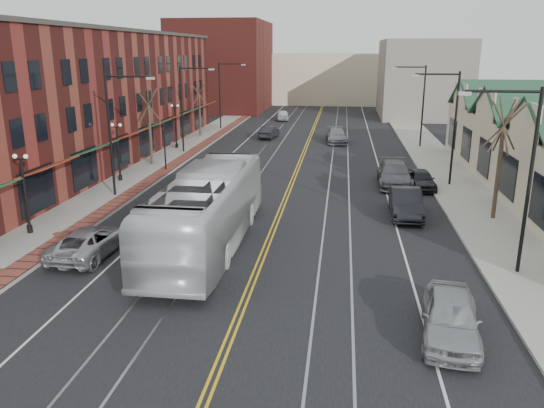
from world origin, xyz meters
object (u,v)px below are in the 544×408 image
(parked_car_c, at_px, (394,174))
(parked_car_d, at_px, (421,179))
(transit_bus, at_px, (207,210))
(parked_car_b, at_px, (406,203))
(parked_car_a, at_px, (451,317))
(parked_suv, at_px, (89,242))

(parked_car_c, relative_size, parked_car_d, 1.43)
(transit_bus, distance_m, parked_car_c, 17.56)
(parked_car_d, bearing_deg, parked_car_b, -109.53)
(transit_bus, height_order, parked_car_b, transit_bus)
(transit_bus, xyz_separation_m, parked_car_d, (12.19, 13.32, -1.23))
(parked_car_a, height_order, parked_car_d, parked_car_a)
(parked_car_b, relative_size, parked_car_d, 1.21)
(parked_car_a, bearing_deg, parked_car_c, 97.88)
(parked_car_b, xyz_separation_m, parked_car_c, (0.00, 7.56, 0.03))
(transit_bus, relative_size, parked_car_d, 3.38)
(parked_suv, relative_size, parked_car_b, 1.02)
(parked_car_a, bearing_deg, parked_car_b, 97.88)
(transit_bus, height_order, parked_car_d, transit_bus)
(parked_car_a, bearing_deg, parked_suv, 168.39)
(parked_car_a, xyz_separation_m, parked_car_c, (0.00, 21.64, 0.05))
(parked_suv, xyz_separation_m, parked_car_d, (17.58, 15.27, -0.00))
(parked_suv, distance_m, parked_car_c, 22.51)
(parked_suv, bearing_deg, transit_bus, -158.70)
(parked_car_c, bearing_deg, parked_suv, -133.34)
(parked_car_a, relative_size, parked_car_d, 1.14)
(transit_bus, relative_size, parked_car_b, 2.80)
(transit_bus, height_order, parked_car_a, transit_bus)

